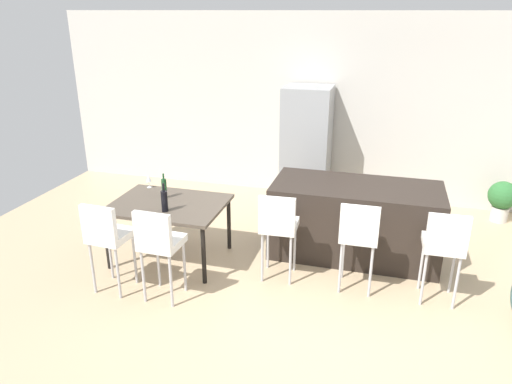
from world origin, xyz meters
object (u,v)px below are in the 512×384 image
object	(u,v)px
wine_glass_middle	(149,178)
refrigerator	(306,146)
dining_chair_near	(107,234)
dining_chair_far	(159,241)
bar_chair_left	(278,223)
dining_table	(169,208)
potted_plant	(502,198)
bar_chair_right	(444,243)
bar_chair_middle	(359,233)
wine_bottle_left	(164,188)
wine_bottle_far	(164,201)
kitchen_island	(355,220)

from	to	relation	value
wine_glass_middle	refrigerator	distance (m)	2.58
dining_chair_near	dining_chair_far	world-z (taller)	same
bar_chair_left	dining_table	bearing A→B (deg)	174.96
dining_table	potted_plant	size ratio (longest dim) A/B	2.21
bar_chair_right	wine_glass_middle	xyz separation A→B (m)	(-3.59, 0.55, 0.17)
bar_chair_right	potted_plant	bearing A→B (deg)	66.97
bar_chair_middle	bar_chair_left	bearing A→B (deg)	180.00
wine_bottle_left	potted_plant	xyz separation A→B (m)	(4.27, 2.18, -0.51)
dining_chair_near	dining_chair_far	distance (m)	0.61
wine_bottle_left	dining_chair_far	bearing A→B (deg)	-67.61
dining_chair_far	wine_glass_middle	world-z (taller)	dining_chair_far
bar_chair_middle	dining_chair_near	world-z (taller)	same
wine_glass_middle	dining_chair_far	bearing A→B (deg)	-59.02
dining_chair_far	refrigerator	world-z (taller)	refrigerator
bar_chair_right	bar_chair_left	bearing A→B (deg)	180.00
dining_chair_far	potted_plant	size ratio (longest dim) A/B	1.73
dining_chair_far	bar_chair_middle	bearing A→B (deg)	20.61
dining_chair_far	wine_glass_middle	xyz separation A→B (m)	(-0.77, 1.28, 0.17)
bar_chair_right	refrigerator	distance (m)	3.08
dining_chair_far	bar_chair_right	bearing A→B (deg)	14.70
wine_bottle_far	potted_plant	world-z (taller)	wine_bottle_far
dining_table	dining_chair_far	bearing A→B (deg)	-70.80
dining_chair_near	wine_bottle_far	size ratio (longest dim) A/B	3.07
bar_chair_left	dining_table	distance (m)	1.39
bar_chair_left	dining_table	world-z (taller)	bar_chair_left
wine_bottle_far	wine_glass_middle	distance (m)	0.85
dining_chair_far	wine_glass_middle	distance (m)	1.51
bar_chair_right	kitchen_island	bearing A→B (deg)	138.11
wine_bottle_left	refrigerator	size ratio (longest dim) A/B	0.17
kitchen_island	potted_plant	xyz separation A→B (m)	(1.99, 1.59, -0.10)
refrigerator	wine_bottle_left	bearing A→B (deg)	-122.15
kitchen_island	wine_bottle_left	size ratio (longest dim) A/B	6.48
bar_chair_left	bar_chair_right	distance (m)	1.73
kitchen_island	bar_chair_left	world-z (taller)	bar_chair_left
bar_chair_right	wine_bottle_left	bearing A→B (deg)	175.26
bar_chair_middle	refrigerator	xyz separation A→B (m)	(-1.00, 2.45, 0.22)
bar_chair_left	dining_chair_far	bearing A→B (deg)	-145.79
wine_bottle_left	bar_chair_left	bearing A→B (deg)	-10.12
wine_bottle_far	potted_plant	size ratio (longest dim) A/B	0.56
bar_chair_right	potted_plant	distance (m)	2.68
kitchen_island	potted_plant	bearing A→B (deg)	38.71
kitchen_island	wine_bottle_far	world-z (taller)	wine_bottle_far
wine_bottle_far	dining_table	bearing A→B (deg)	107.14
dining_table	wine_glass_middle	xyz separation A→B (m)	(-0.47, 0.42, 0.19)
dining_table	kitchen_island	bearing A→B (deg)	18.59
potted_plant	kitchen_island	bearing A→B (deg)	-141.29
bar_chair_left	wine_bottle_left	xyz separation A→B (m)	(-1.50, 0.27, 0.17)
bar_chair_middle	bar_chair_right	size ratio (longest dim) A/B	1.00
wine_bottle_left	wine_bottle_far	bearing A→B (deg)	-63.79
dining_table	wine_bottle_far	distance (m)	0.31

